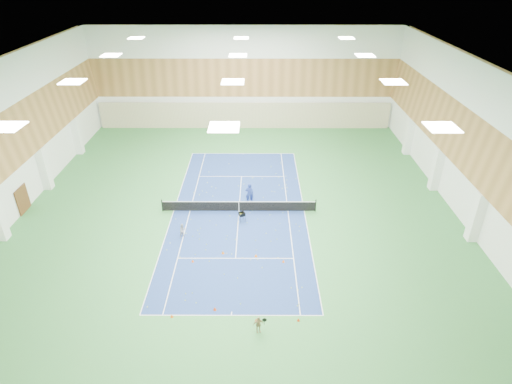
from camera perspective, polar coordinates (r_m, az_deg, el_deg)
ground at (r=35.94m, az=-2.29°, el=-2.56°), size 40.00×40.00×0.00m
room_shell at (r=33.19m, az=-2.49°, el=6.30°), size 36.00×40.00×12.00m
wood_cladding at (r=32.47m, az=-2.56°, el=9.55°), size 36.00×40.00×8.00m
ceiling_light_grid at (r=31.38m, az=-2.73°, el=16.31°), size 21.40×25.40×0.06m
court_surface at (r=35.94m, az=-2.29°, el=-2.55°), size 10.97×23.77×0.01m
tennis_balls_scatter at (r=35.92m, az=-2.29°, el=-2.49°), size 10.57×22.77×0.07m
tennis_net at (r=35.66m, az=-2.30°, el=-1.80°), size 12.80×0.10×1.10m
back_curtain at (r=53.22m, az=-1.51°, el=10.16°), size 35.40×0.16×3.20m
door_left_b at (r=40.34m, az=-28.67°, el=-0.88°), size 0.08×1.80×2.20m
coach at (r=36.57m, az=-0.88°, el=-0.18°), size 0.71×0.47×1.93m
child_court at (r=32.92m, az=-9.73°, el=-5.09°), size 0.71×0.70×1.16m
child_apron at (r=25.28m, az=0.31°, el=-17.24°), size 0.69×0.42×1.10m
ball_cart at (r=34.37m, az=-1.90°, el=-3.35°), size 0.64×0.64×0.83m
cone_svc_a at (r=30.59m, az=-8.44°, el=-9.06°), size 0.19×0.19×0.21m
cone_svc_b at (r=31.11m, az=-4.43°, el=-8.01°), size 0.22×0.22×0.25m
cone_svc_c at (r=30.73m, az=-0.00°, el=-8.44°), size 0.22×0.22×0.24m
cone_svc_d at (r=30.30m, az=3.68°, el=-9.18°), size 0.19×0.19×0.21m
cone_base_a at (r=26.84m, az=-11.18°, el=-15.88°), size 0.19×0.19×0.21m
cone_base_b at (r=26.88m, az=-5.51°, el=-15.21°), size 0.22×0.22×0.24m
cone_base_c at (r=26.14m, az=0.05°, el=-16.68°), size 0.20×0.20×0.22m
cone_base_d at (r=26.29m, az=5.68°, el=-16.56°), size 0.18×0.18×0.20m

